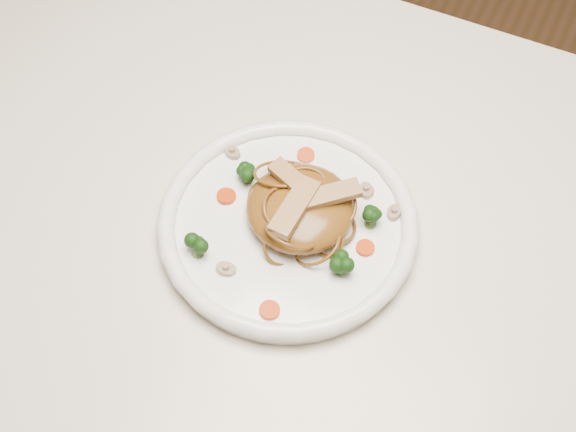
% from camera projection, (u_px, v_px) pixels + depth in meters
% --- Properties ---
extents(ground, '(4.00, 4.00, 0.00)m').
position_uv_depth(ground, '(313.00, 429.00, 1.50)').
color(ground, '#55391D').
rests_on(ground, ground).
extents(table, '(1.20, 0.80, 0.75)m').
position_uv_depth(table, '(327.00, 266.00, 0.95)').
color(table, beige).
rests_on(table, ground).
extents(plate, '(0.37, 0.37, 0.02)m').
position_uv_depth(plate, '(288.00, 227.00, 0.86)').
color(plate, white).
rests_on(plate, table).
extents(noodle_mound, '(0.14, 0.14, 0.04)m').
position_uv_depth(noodle_mound, '(300.00, 208.00, 0.84)').
color(noodle_mound, brown).
rests_on(noodle_mound, plate).
extents(chicken_a, '(0.06, 0.06, 0.01)m').
position_uv_depth(chicken_a, '(330.00, 194.00, 0.82)').
color(chicken_a, tan).
rests_on(chicken_a, noodle_mound).
extents(chicken_b, '(0.07, 0.04, 0.01)m').
position_uv_depth(chicken_b, '(293.00, 180.00, 0.83)').
color(chicken_b, tan).
rests_on(chicken_b, noodle_mound).
extents(chicken_c, '(0.03, 0.08, 0.01)m').
position_uv_depth(chicken_c, '(295.00, 207.00, 0.81)').
color(chicken_c, tan).
rests_on(chicken_c, noodle_mound).
extents(broccoli_0, '(0.03, 0.03, 0.03)m').
position_uv_depth(broccoli_0, '(371.00, 217.00, 0.84)').
color(broccoli_0, '#0F350B').
rests_on(broccoli_0, plate).
extents(broccoli_1, '(0.03, 0.03, 0.03)m').
position_uv_depth(broccoli_1, '(247.00, 173.00, 0.88)').
color(broccoli_1, '#0F350B').
rests_on(broccoli_1, plate).
extents(broccoli_2, '(0.03, 0.03, 0.03)m').
position_uv_depth(broccoli_2, '(196.00, 246.00, 0.82)').
color(broccoli_2, '#0F350B').
rests_on(broccoli_2, plate).
extents(broccoli_3, '(0.03, 0.03, 0.03)m').
position_uv_depth(broccoli_3, '(341.00, 263.00, 0.81)').
color(broccoli_3, '#0F350B').
rests_on(broccoli_3, plate).
extents(carrot_0, '(0.02, 0.02, 0.00)m').
position_uv_depth(carrot_0, '(366.00, 191.00, 0.88)').
color(carrot_0, '#B93406').
rests_on(carrot_0, plate).
extents(carrot_1, '(0.03, 0.03, 0.00)m').
position_uv_depth(carrot_1, '(226.00, 196.00, 0.87)').
color(carrot_1, '#B93406').
rests_on(carrot_1, plate).
extents(carrot_2, '(0.03, 0.03, 0.00)m').
position_uv_depth(carrot_2, '(365.00, 248.00, 0.83)').
color(carrot_2, '#B93406').
rests_on(carrot_2, plate).
extents(carrot_3, '(0.02, 0.02, 0.00)m').
position_uv_depth(carrot_3, '(306.00, 155.00, 0.91)').
color(carrot_3, '#B93406').
rests_on(carrot_3, plate).
extents(carrot_4, '(0.03, 0.03, 0.00)m').
position_uv_depth(carrot_4, '(270.00, 310.00, 0.79)').
color(carrot_4, '#B93406').
rests_on(carrot_4, plate).
extents(mushroom_0, '(0.03, 0.03, 0.01)m').
position_uv_depth(mushroom_0, '(226.00, 269.00, 0.82)').
color(mushroom_0, tan).
rests_on(mushroom_0, plate).
extents(mushroom_1, '(0.02, 0.02, 0.01)m').
position_uv_depth(mushroom_1, '(394.00, 212.00, 0.86)').
color(mushroom_1, tan).
rests_on(mushroom_1, plate).
extents(mushroom_2, '(0.03, 0.03, 0.01)m').
position_uv_depth(mushroom_2, '(232.00, 152.00, 0.91)').
color(mushroom_2, tan).
rests_on(mushroom_2, plate).
extents(mushroom_3, '(0.03, 0.03, 0.01)m').
position_uv_depth(mushroom_3, '(366.00, 190.00, 0.88)').
color(mushroom_3, tan).
rests_on(mushroom_3, plate).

